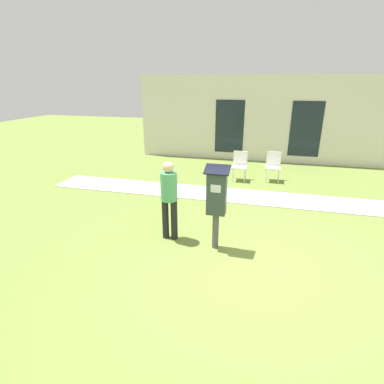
{
  "coord_description": "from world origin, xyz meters",
  "views": [
    {
      "loc": [
        0.07,
        -4.42,
        2.96
      ],
      "look_at": [
        -1.19,
        0.57,
        1.05
      ],
      "focal_mm": 28.0,
      "sensor_mm": 36.0,
      "label": 1
    }
  ],
  "objects_px": {
    "parking_meter": "(217,197)",
    "outdoor_chair_middle": "(273,164)",
    "outdoor_chair_left": "(240,163)",
    "person_standing": "(169,195)"
  },
  "relations": [
    {
      "from": "parking_meter",
      "to": "outdoor_chair_middle",
      "type": "height_order",
      "value": "parking_meter"
    },
    {
      "from": "parking_meter",
      "to": "outdoor_chair_left",
      "type": "bearing_deg",
      "value": 89.83
    },
    {
      "from": "person_standing",
      "to": "outdoor_chair_left",
      "type": "height_order",
      "value": "person_standing"
    },
    {
      "from": "person_standing",
      "to": "outdoor_chair_middle",
      "type": "xyz_separation_m",
      "value": [
        1.97,
        4.36,
        -0.4
      ]
    },
    {
      "from": "parking_meter",
      "to": "outdoor_chair_left",
      "type": "xyz_separation_m",
      "value": [
        0.01,
        4.3,
        -0.49
      ]
    },
    {
      "from": "outdoor_chair_left",
      "to": "outdoor_chair_middle",
      "type": "bearing_deg",
      "value": -12.34
    },
    {
      "from": "outdoor_chair_left",
      "to": "parking_meter",
      "type": "bearing_deg",
      "value": -112.99
    },
    {
      "from": "person_standing",
      "to": "outdoor_chair_middle",
      "type": "height_order",
      "value": "person_standing"
    },
    {
      "from": "outdoor_chair_left",
      "to": "outdoor_chair_middle",
      "type": "relative_size",
      "value": 1.0
    },
    {
      "from": "parking_meter",
      "to": "person_standing",
      "type": "distance_m",
      "value": 0.95
    }
  ]
}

